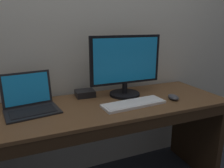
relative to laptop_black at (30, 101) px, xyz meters
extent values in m
cube|color=brown|center=(0.44, -0.09, -0.07)|extent=(1.89, 0.61, 0.02)
cube|color=#322113|center=(1.36, -0.09, -0.44)|extent=(0.05, 0.56, 0.72)
cube|color=#322113|center=(0.44, -0.38, -0.12)|extent=(1.82, 0.02, 0.07)
cube|color=black|center=(0.01, -0.06, -0.06)|extent=(0.36, 0.27, 0.01)
cube|color=black|center=(0.01, -0.07, -0.05)|extent=(0.29, 0.18, 0.00)
cube|color=black|center=(-0.01, 0.07, 0.06)|extent=(0.32, 0.09, 0.23)
cube|color=#198CD8|center=(-0.01, 0.06, 0.06)|extent=(0.29, 0.07, 0.20)
cylinder|color=black|center=(0.70, 0.03, -0.05)|extent=(0.24, 0.24, 0.02)
cylinder|color=black|center=(0.70, 0.03, 0.00)|extent=(0.04, 0.04, 0.08)
cube|color=black|center=(0.70, 0.02, 0.22)|extent=(0.57, 0.02, 0.36)
cube|color=#198CD8|center=(0.70, 0.01, 0.22)|extent=(0.52, 0.00, 0.33)
cube|color=white|center=(0.67, -0.19, -0.05)|extent=(0.46, 0.18, 0.02)
cube|color=silver|center=(0.67, -0.19, -0.04)|extent=(0.43, 0.15, 0.00)
ellipsoid|color=#38383D|center=(1.00, -0.19, -0.04)|extent=(0.09, 0.13, 0.03)
cube|color=black|center=(0.40, 0.12, -0.04)|extent=(0.15, 0.12, 0.05)
camera|label=1|loc=(-0.01, -1.43, 0.48)|focal=34.58mm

